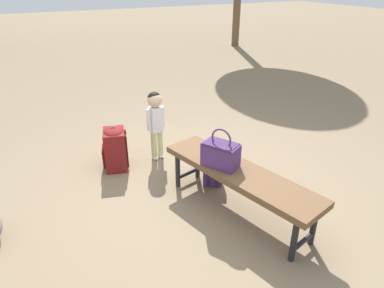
{
  "coord_description": "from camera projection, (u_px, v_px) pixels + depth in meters",
  "views": [
    {
      "loc": [
        -2.58,
        1.46,
        2.03
      ],
      "look_at": [
        0.22,
        0.01,
        0.45
      ],
      "focal_mm": 32.12,
      "sensor_mm": 36.0,
      "label": 1
    }
  ],
  "objects": [
    {
      "name": "backpack_large",
      "position": [
        115.0,
        147.0,
        3.87
      ],
      "size": [
        0.37,
        0.33,
        0.53
      ],
      "color": "maroon",
      "rests_on": "ground"
    },
    {
      "name": "backpack_small",
      "position": [
        213.0,
        170.0,
        3.61
      ],
      "size": [
        0.23,
        0.25,
        0.34
      ],
      "color": "#4C2D66",
      "rests_on": "ground"
    },
    {
      "name": "ground_plane",
      "position": [
        203.0,
        191.0,
        3.56
      ],
      "size": [
        40.0,
        40.0,
        0.0
      ],
      "primitive_type": "plane",
      "color": "#7F6B51",
      "rests_on": "ground"
    },
    {
      "name": "handbag",
      "position": [
        221.0,
        153.0,
        3.07
      ],
      "size": [
        0.37,
        0.31,
        0.37
      ],
      "color": "#4C2D66",
      "rests_on": "park_bench"
    },
    {
      "name": "park_bench",
      "position": [
        239.0,
        176.0,
        3.08
      ],
      "size": [
        1.65,
        0.78,
        0.45
      ],
      "color": "brown",
      "rests_on": "ground"
    },
    {
      "name": "child_standing",
      "position": [
        155.0,
        116.0,
        3.95
      ],
      "size": [
        0.17,
        0.23,
        0.83
      ],
      "color": "#CCCC8C",
      "rests_on": "ground"
    }
  ]
}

